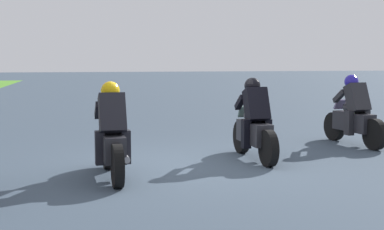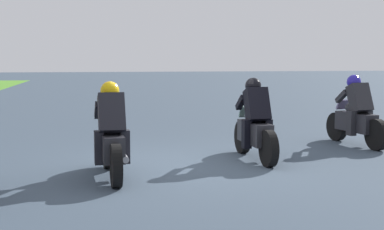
% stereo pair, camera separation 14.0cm
% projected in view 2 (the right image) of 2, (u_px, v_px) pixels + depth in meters
% --- Properties ---
extents(ground_plane, '(120.00, 120.00, 0.00)m').
position_uv_depth(ground_plane, '(190.00, 165.00, 9.54)').
color(ground_plane, '#394857').
extents(rider_lane_a, '(2.03, 0.61, 1.51)m').
position_uv_depth(rider_lane_a, '(356.00, 116.00, 11.66)').
color(rider_lane_a, black).
rests_on(rider_lane_a, ground_plane).
extents(rider_lane_b, '(2.04, 0.55, 1.51)m').
position_uv_depth(rider_lane_b, '(255.00, 126.00, 10.03)').
color(rider_lane_b, black).
rests_on(rider_lane_b, ground_plane).
extents(rider_lane_c, '(2.04, 0.55, 1.51)m').
position_uv_depth(rider_lane_c, '(111.00, 138.00, 8.54)').
color(rider_lane_c, black).
rests_on(rider_lane_c, ground_plane).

